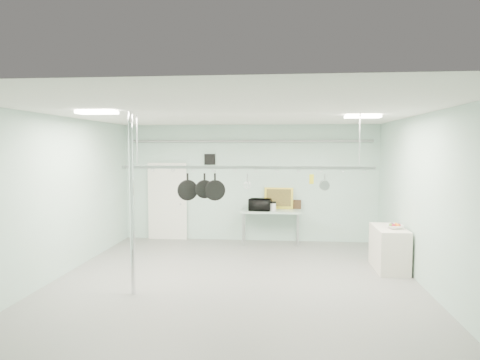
# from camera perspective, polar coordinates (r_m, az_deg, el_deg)

# --- Properties ---
(floor) EXTENTS (8.00, 8.00, 0.00)m
(floor) POSITION_cam_1_polar(r_m,az_deg,el_deg) (8.20, -0.90, -13.95)
(floor) COLOR gray
(floor) RESTS_ON ground
(ceiling) EXTENTS (7.00, 8.00, 0.02)m
(ceiling) POSITION_cam_1_polar(r_m,az_deg,el_deg) (7.81, -0.92, 8.87)
(ceiling) COLOR silver
(ceiling) RESTS_ON back_wall
(back_wall) EXTENTS (7.00, 0.02, 3.20)m
(back_wall) POSITION_cam_1_polar(r_m,az_deg,el_deg) (11.80, 1.26, -0.40)
(back_wall) COLOR #9FBFAE
(back_wall) RESTS_ON floor
(right_wall) EXTENTS (0.02, 8.00, 3.20)m
(right_wall) POSITION_cam_1_polar(r_m,az_deg,el_deg) (8.22, 24.07, -2.83)
(right_wall) COLOR #9FBFAE
(right_wall) RESTS_ON floor
(door) EXTENTS (1.10, 0.10, 2.20)m
(door) POSITION_cam_1_polar(r_m,az_deg,el_deg) (12.19, -9.62, -2.90)
(door) COLOR silver
(door) RESTS_ON floor
(wall_vent) EXTENTS (0.30, 0.04, 0.30)m
(wall_vent) POSITION_cam_1_polar(r_m,az_deg,el_deg) (11.87, -4.05, 2.77)
(wall_vent) COLOR black
(wall_vent) RESTS_ON back_wall
(conduit_pipe) EXTENTS (6.60, 0.07, 0.07)m
(conduit_pipe) POSITION_cam_1_polar(r_m,az_deg,el_deg) (11.67, 1.24, 5.20)
(conduit_pipe) COLOR gray
(conduit_pipe) RESTS_ON back_wall
(chrome_pole) EXTENTS (0.08, 0.08, 3.20)m
(chrome_pole) POSITION_cam_1_polar(r_m,az_deg,el_deg) (7.65, -14.21, -3.10)
(chrome_pole) COLOR silver
(chrome_pole) RESTS_ON floor
(prep_table) EXTENTS (1.60, 0.70, 0.91)m
(prep_table) POSITION_cam_1_polar(r_m,az_deg,el_deg) (11.47, 4.11, -4.40)
(prep_table) COLOR #A8C6B5
(prep_table) RESTS_ON floor
(side_cabinet) EXTENTS (0.60, 1.20, 0.90)m
(side_cabinet) POSITION_cam_1_polar(r_m,az_deg,el_deg) (9.65, 19.25, -8.62)
(side_cabinet) COLOR beige
(side_cabinet) RESTS_ON floor
(pot_rack) EXTENTS (4.80, 0.06, 1.00)m
(pot_rack) POSITION_cam_1_polar(r_m,az_deg,el_deg) (8.07, 0.74, 1.90)
(pot_rack) COLOR #B7B7BC
(pot_rack) RESTS_ON ceiling
(light_panel_left) EXTENTS (0.65, 0.30, 0.05)m
(light_panel_left) POSITION_cam_1_polar(r_m,az_deg,el_deg) (7.61, -18.53, 8.55)
(light_panel_left) COLOR white
(light_panel_left) RESTS_ON ceiling
(light_panel_right) EXTENTS (0.65, 0.30, 0.05)m
(light_panel_right) POSITION_cam_1_polar(r_m,az_deg,el_deg) (8.49, 16.03, 8.14)
(light_panel_right) COLOR white
(light_panel_right) RESTS_ON ceiling
(microwave) EXTENTS (0.62, 0.47, 0.31)m
(microwave) POSITION_cam_1_polar(r_m,az_deg,el_deg) (11.37, 2.70, -3.31)
(microwave) COLOR black
(microwave) RESTS_ON prep_table
(coffee_canister) EXTENTS (0.18, 0.18, 0.21)m
(coffee_canister) POSITION_cam_1_polar(r_m,az_deg,el_deg) (11.33, 4.42, -3.61)
(coffee_canister) COLOR silver
(coffee_canister) RESTS_ON prep_table
(painting_large) EXTENTS (0.79, 0.18, 0.58)m
(painting_large) POSITION_cam_1_polar(r_m,az_deg,el_deg) (11.72, 5.18, -2.44)
(painting_large) COLOR gold
(painting_large) RESTS_ON prep_table
(painting_small) EXTENTS (0.30, 0.09, 0.25)m
(painting_small) POSITION_cam_1_polar(r_m,az_deg,el_deg) (11.74, 7.42, -3.25)
(painting_small) COLOR #332112
(painting_small) RESTS_ON prep_table
(fruit_bowl) EXTENTS (0.34, 0.34, 0.08)m
(fruit_bowl) POSITION_cam_1_polar(r_m,az_deg,el_deg) (9.44, 19.94, -5.88)
(fruit_bowl) COLOR white
(fruit_bowl) RESTS_ON side_cabinet
(skillet_left) EXTENTS (0.39, 0.23, 0.54)m
(skillet_left) POSITION_cam_1_polar(r_m,az_deg,el_deg) (8.27, -7.00, -0.94)
(skillet_left) COLOR black
(skillet_left) RESTS_ON pot_rack
(skillet_mid) EXTENTS (0.36, 0.15, 0.48)m
(skillet_mid) POSITION_cam_1_polar(r_m,az_deg,el_deg) (8.20, -4.75, -0.78)
(skillet_mid) COLOR black
(skillet_mid) RESTS_ON pot_rack
(skillet_right) EXTENTS (0.39, 0.17, 0.53)m
(skillet_right) POSITION_cam_1_polar(r_m,az_deg,el_deg) (8.17, -3.35, -0.95)
(skillet_right) COLOR black
(skillet_right) RESTS_ON pot_rack
(whisk) EXTENTS (0.16, 0.16, 0.29)m
(whisk) POSITION_cam_1_polar(r_m,az_deg,el_deg) (8.08, 0.98, -0.16)
(whisk) COLOR #B2B0B5
(whisk) RESTS_ON pot_rack
(grater) EXTENTS (0.08, 0.05, 0.20)m
(grater) POSITION_cam_1_polar(r_m,az_deg,el_deg) (8.08, 9.52, 0.11)
(grater) COLOR orange
(grater) RESTS_ON pot_rack
(saucepan) EXTENTS (0.21, 0.16, 0.32)m
(saucepan) POSITION_cam_1_polar(r_m,az_deg,el_deg) (8.10, 11.20, -0.34)
(saucepan) COLOR #A5A5AA
(saucepan) RESTS_ON pot_rack
(fruit_cluster) EXTENTS (0.24, 0.24, 0.09)m
(fruit_cluster) POSITION_cam_1_polar(r_m,az_deg,el_deg) (9.43, 19.94, -5.64)
(fruit_cluster) COLOR #A60F24
(fruit_cluster) RESTS_ON fruit_bowl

